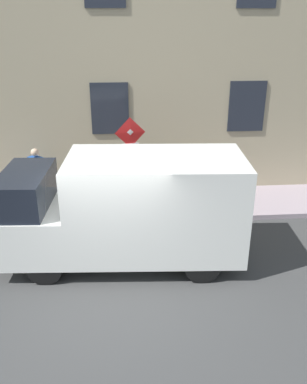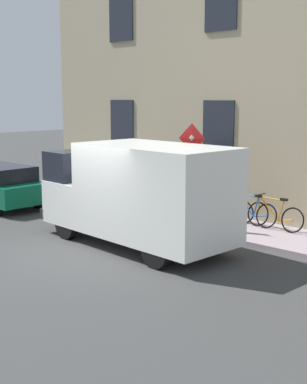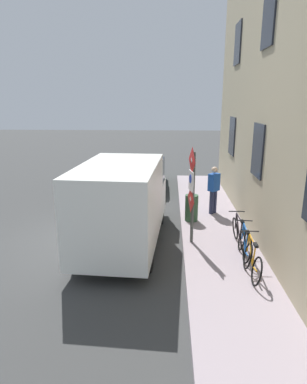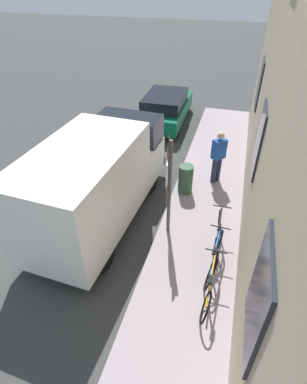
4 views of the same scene
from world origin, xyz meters
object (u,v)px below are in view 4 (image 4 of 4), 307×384
at_px(parked_hatchback, 165,108).
at_px(pedestrian, 218,156).
at_px(bicycle_blue, 214,257).
at_px(bicycle_orange, 210,284).
at_px(delivery_van, 97,179).
at_px(bicycle_black, 218,234).
at_px(sign_post_stacked, 168,177).
at_px(litter_bin, 186,179).

xyz_separation_m(parked_hatchback, pedestrian, (2.73, -4.26, 0.34)).
bearing_deg(pedestrian, bicycle_blue, -41.34).
bearing_deg(bicycle_orange, bicycle_blue, 1.34).
bearing_deg(delivery_van, bicycle_orange, -116.18).
xyz_separation_m(delivery_van, bicycle_black, (3.26, -0.33, -0.82)).
bearing_deg(bicycle_blue, delivery_van, 75.44).
distance_m(parked_hatchback, pedestrian, 5.07).
height_order(bicycle_black, pedestrian, pedestrian).
bearing_deg(bicycle_orange, bicycle_black, 1.37).
distance_m(bicycle_orange, bicycle_black, 1.51).
bearing_deg(bicycle_black, bicycle_orange, 179.10).
relative_size(sign_post_stacked, bicycle_orange, 1.55).
height_order(bicycle_blue, bicycle_black, same).
relative_size(parked_hatchback, bicycle_black, 2.35).
distance_m(delivery_van, bicycle_blue, 3.53).
height_order(bicycle_orange, litter_bin, litter_bin).
bearing_deg(sign_post_stacked, bicycle_black, -9.51).
relative_size(delivery_van, bicycle_black, 3.18).
xyz_separation_m(bicycle_orange, litter_bin, (-1.20, 3.56, 0.08)).
xyz_separation_m(sign_post_stacked, bicycle_blue, (1.35, -0.98, -1.28)).
relative_size(parked_hatchback, litter_bin, 4.47).
bearing_deg(bicycle_black, bicycle_blue, 179.13).
bearing_deg(litter_bin, bicycle_orange, -71.34).
relative_size(delivery_van, litter_bin, 6.04).
bearing_deg(litter_bin, pedestrian, 45.04).
distance_m(parked_hatchback, bicycle_orange, 9.19).
xyz_separation_m(bicycle_black, pedestrian, (-0.37, 2.88, 0.56)).
bearing_deg(bicycle_orange, pedestrian, 6.21).
bearing_deg(sign_post_stacked, litter_bin, 85.33).
distance_m(bicycle_orange, litter_bin, 3.76).
distance_m(bicycle_blue, litter_bin, 3.05).
distance_m(bicycle_black, pedestrian, 2.96).
distance_m(bicycle_blue, pedestrian, 3.70).
bearing_deg(bicycle_black, parked_hatchback, 22.56).
bearing_deg(parked_hatchback, pedestrian, -148.27).
distance_m(sign_post_stacked, bicycle_blue, 2.11).
bearing_deg(bicycle_black, delivery_van, 83.30).
relative_size(bicycle_orange, pedestrian, 1.00).
distance_m(delivery_van, parked_hatchback, 6.84).
xyz_separation_m(bicycle_orange, bicycle_blue, (0.00, 0.76, 0.00)).
height_order(sign_post_stacked, delivery_van, sign_post_stacked).
xyz_separation_m(parked_hatchback, bicycle_black, (3.10, -7.14, -0.22)).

